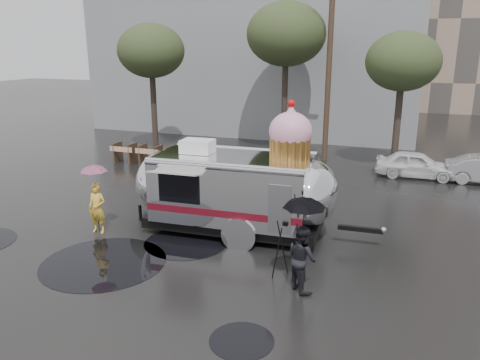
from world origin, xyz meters
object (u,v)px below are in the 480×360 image
at_px(person_left, 97,208).
at_px(tripod, 285,244).
at_px(airstream_trailer, 237,186).
at_px(person_right, 302,258).

height_order(person_left, tripod, person_left).
bearing_deg(tripod, person_left, 174.48).
xyz_separation_m(airstream_trailer, person_right, (2.76, -2.92, -0.70)).
bearing_deg(person_left, airstream_trailer, 16.14).
bearing_deg(person_left, person_right, -15.41).
distance_m(person_right, tripod, 0.70).
relative_size(airstream_trailer, person_left, 5.01).
relative_size(airstream_trailer, person_right, 4.89).
bearing_deg(tripod, airstream_trailer, 134.62).
relative_size(person_left, person_right, 0.98).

